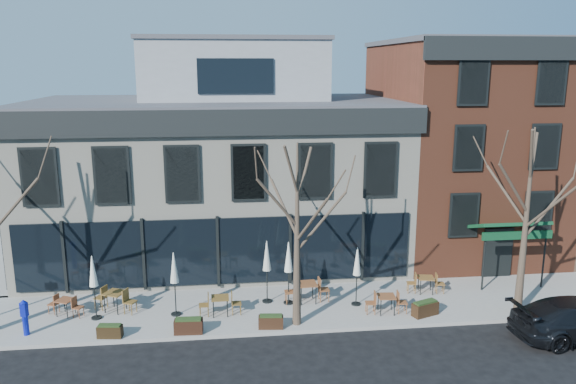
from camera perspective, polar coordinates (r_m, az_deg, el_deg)
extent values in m
plane|color=black|center=(25.71, -7.02, -9.97)|extent=(120.00, 120.00, 0.00)
cube|color=gray|center=(23.89, 0.94, -11.52)|extent=(33.50, 4.70, 0.15)
cube|color=gray|center=(33.39, -26.77, -5.75)|extent=(4.50, 12.00, 0.15)
cube|color=beige|center=(29.32, -7.20, 1.08)|extent=(18.00, 10.00, 8.00)
cube|color=#47474C|center=(28.78, -7.42, 9.00)|extent=(18.30, 10.30, 0.30)
cube|color=black|center=(23.72, -7.52, 6.98)|extent=(18.30, 0.25, 1.10)
cube|color=black|center=(30.33, -25.03, 7.16)|extent=(0.25, 10.30, 1.10)
cube|color=black|center=(24.98, -7.14, -6.00)|extent=(17.20, 0.12, 3.00)
cube|color=black|center=(30.35, -24.49, -3.68)|extent=(0.12, 7.50, 3.00)
cube|color=gray|center=(29.73, -5.52, 12.15)|extent=(9.00, 6.50, 3.00)
cube|color=brown|center=(31.69, 17.00, 4.25)|extent=(8.00, 10.00, 11.00)
cube|color=#47474C|center=(31.40, 17.68, 14.31)|extent=(8.20, 10.20, 0.25)
cube|color=black|center=(26.78, 22.17, 13.37)|extent=(8.20, 0.25, 1.00)
cube|color=#0D3B1F|center=(27.06, 21.53, -3.13)|extent=(3.20, 1.66, 0.67)
cube|color=black|center=(28.20, 20.50, -5.92)|extent=(1.40, 0.10, 2.50)
cylinder|color=#382B21|center=(22.73, -26.47, -1.88)|extent=(2.23, 0.50, 2.48)
cone|color=#382B21|center=(20.95, 0.93, -4.54)|extent=(0.34, 0.34, 7.04)
cylinder|color=#382B21|center=(21.10, 3.43, -2.99)|extent=(2.00, 0.46, 2.21)
cylinder|color=#382B21|center=(21.47, -0.43, -1.56)|extent=(0.93, 1.84, 1.91)
cylinder|color=#382B21|center=(20.23, -1.06, -1.13)|extent=(1.61, 0.68, 1.97)
cylinder|color=#382B21|center=(19.95, 2.40, -2.93)|extent=(0.93, 1.83, 2.03)
cone|color=#382B21|center=(23.77, 23.01, -2.92)|extent=(0.34, 0.34, 7.48)
cylinder|color=#382B21|center=(24.30, 24.99, -1.46)|extent=(2.12, 0.48, 2.35)
cylinder|color=#382B21|center=(24.11, 21.27, -0.17)|extent=(0.98, 1.94, 2.03)
cylinder|color=#382B21|center=(22.81, 21.94, 0.32)|extent=(1.71, 0.71, 2.09)
cylinder|color=#382B21|center=(23.02, 25.22, -1.33)|extent=(0.98, 1.94, 2.16)
cylinder|color=#0C179F|center=(23.37, -25.09, -12.18)|extent=(0.21, 0.21, 0.74)
cube|color=#0C179F|center=(23.12, -25.24, -10.74)|extent=(0.28, 0.25, 0.53)
cone|color=#0C179F|center=(23.00, -25.32, -10.01)|extent=(0.28, 0.28, 0.13)
cube|color=brown|center=(24.35, -21.71, -10.15)|extent=(0.81, 0.81, 0.04)
cylinder|color=black|center=(24.44, -22.47, -10.96)|extent=(0.04, 0.04, 0.64)
cylinder|color=black|center=(24.15, -21.54, -11.17)|extent=(0.04, 0.04, 0.64)
cylinder|color=black|center=(24.79, -21.75, -10.55)|extent=(0.04, 0.04, 0.64)
cylinder|color=black|center=(24.51, -20.82, -10.75)|extent=(0.04, 0.04, 0.64)
cube|color=brown|center=(24.03, -17.20, -9.75)|extent=(0.99, 0.99, 0.04)
cylinder|color=black|center=(24.13, -18.14, -10.74)|extent=(0.04, 0.04, 0.77)
cylinder|color=black|center=(23.80, -16.95, -11.00)|extent=(0.04, 0.04, 0.77)
cylinder|color=black|center=(24.57, -17.31, -10.25)|extent=(0.04, 0.04, 0.77)
cylinder|color=black|center=(24.24, -16.13, -10.49)|extent=(0.04, 0.04, 0.77)
cube|color=brown|center=(22.84, -6.92, -10.61)|extent=(0.71, 0.71, 0.04)
cylinder|color=black|center=(22.74, -7.59, -11.75)|extent=(0.04, 0.04, 0.71)
cylinder|color=black|center=(22.74, -6.17, -11.71)|extent=(0.04, 0.04, 0.71)
cylinder|color=black|center=(23.24, -7.60, -11.19)|extent=(0.04, 0.04, 0.71)
cylinder|color=black|center=(23.25, -6.21, -11.14)|extent=(0.04, 0.04, 0.71)
cube|color=brown|center=(23.80, 1.96, -9.30)|extent=(0.82, 0.82, 0.04)
cylinder|color=black|center=(23.62, 1.36, -10.55)|extent=(0.04, 0.04, 0.80)
cylinder|color=black|center=(23.74, 2.85, -10.44)|extent=(0.04, 0.04, 0.80)
cylinder|color=black|center=(24.18, 1.06, -9.98)|extent=(0.04, 0.04, 0.80)
cylinder|color=black|center=(24.30, 2.52, -9.87)|extent=(0.04, 0.04, 0.80)
cube|color=brown|center=(23.16, 9.98, -10.39)|extent=(0.74, 0.74, 0.04)
cylinder|color=black|center=(23.01, 9.41, -11.52)|extent=(0.04, 0.04, 0.71)
cylinder|color=black|center=(23.12, 10.77, -11.45)|extent=(0.04, 0.04, 0.71)
cylinder|color=black|center=(23.50, 9.14, -10.97)|extent=(0.04, 0.04, 0.71)
cylinder|color=black|center=(23.61, 10.47, -10.91)|extent=(0.04, 0.04, 0.71)
cube|color=brown|center=(25.47, 13.84, -8.45)|extent=(0.77, 0.77, 0.04)
cylinder|color=black|center=(25.30, 13.31, -9.41)|extent=(0.04, 0.04, 0.68)
cylinder|color=black|center=(25.40, 14.50, -9.39)|extent=(0.04, 0.04, 0.68)
cylinder|color=black|center=(25.79, 13.10, -8.97)|extent=(0.04, 0.04, 0.68)
cylinder|color=black|center=(25.89, 14.28, -8.95)|extent=(0.04, 0.04, 0.68)
cylinder|color=black|center=(23.88, -18.87, -11.99)|extent=(0.41, 0.41, 0.06)
cylinder|color=black|center=(23.49, -19.05, -9.75)|extent=(0.05, 0.05, 2.07)
cone|color=silver|center=(23.15, -19.22, -7.59)|extent=(0.34, 0.34, 1.23)
cylinder|color=black|center=(23.39, -11.29, -12.05)|extent=(0.42, 0.42, 0.06)
cylinder|color=black|center=(22.98, -11.40, -9.75)|extent=(0.05, 0.05, 2.09)
cone|color=beige|center=(22.64, -11.51, -7.53)|extent=(0.34, 0.34, 1.24)
cylinder|color=black|center=(24.11, -2.13, -11.01)|extent=(0.43, 0.43, 0.06)
cylinder|color=black|center=(23.71, -2.15, -8.71)|extent=(0.05, 0.05, 2.14)
cone|color=beige|center=(23.37, -2.17, -6.48)|extent=(0.35, 0.35, 1.27)
cylinder|color=black|center=(23.96, 0.05, -11.17)|extent=(0.43, 0.43, 0.06)
cylinder|color=black|center=(23.55, 0.05, -8.85)|extent=(0.05, 0.05, 2.15)
cone|color=silver|center=(23.21, 0.05, -6.61)|extent=(0.35, 0.35, 1.27)
cylinder|color=black|center=(24.01, 6.92, -11.22)|extent=(0.40, 0.40, 0.05)
cylinder|color=black|center=(23.63, 6.98, -9.06)|extent=(0.05, 0.05, 2.00)
cone|color=silver|center=(23.31, 7.04, -6.99)|extent=(0.33, 0.33, 1.18)
cube|color=black|center=(22.15, -17.64, -13.36)|extent=(0.93, 0.47, 0.45)
cube|color=#1E3314|center=(22.05, -17.68, -12.79)|extent=(0.83, 0.38, 0.07)
cube|color=black|center=(21.76, -10.07, -13.30)|extent=(1.07, 0.47, 0.53)
cube|color=#1E3314|center=(21.64, -10.10, -12.62)|extent=(0.96, 0.38, 0.08)
cube|color=black|center=(21.84, -1.75, -13.07)|extent=(0.97, 0.47, 0.47)
cube|color=#1E3314|center=(21.73, -1.75, -12.47)|extent=(0.87, 0.38, 0.07)
cube|color=black|center=(23.46, 13.76, -11.46)|extent=(1.16, 0.78, 0.54)
cube|color=#1E3314|center=(23.34, 13.79, -10.81)|extent=(1.02, 0.67, 0.09)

